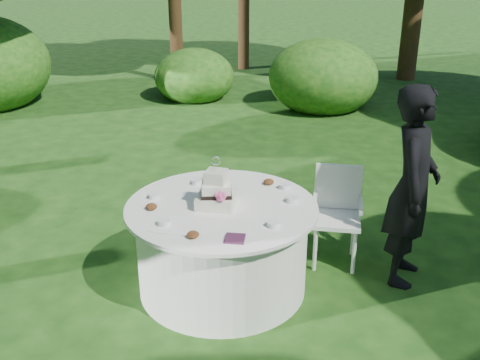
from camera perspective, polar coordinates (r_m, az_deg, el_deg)
name	(u,v)px	position (r m, az deg, el deg)	size (l,w,h in m)	color
ground	(223,286)	(4.90, -1.77, -10.75)	(80.00, 80.00, 0.00)	#12330D
napkins	(235,239)	(4.01, -0.51, -5.97)	(0.14, 0.14, 0.02)	#431C38
feather_plume	(179,232)	(4.12, -6.21, -5.32)	(0.48, 0.07, 0.01)	white
guest	(413,187)	(4.85, 17.14, -0.66)	(0.63, 0.41, 1.72)	black
table	(222,247)	(4.70, -1.83, -6.80)	(1.56, 1.56, 0.77)	white
cake	(216,193)	(4.48, -2.41, -1.29)	(0.31, 0.32, 0.42)	white
chair	(337,208)	(5.14, 9.82, -2.78)	(0.45, 0.44, 0.89)	white
votives	(228,201)	(4.56, -1.22, -2.11)	(1.23, 0.90, 0.04)	white
petal_cups	(207,206)	(4.47, -3.37, -2.64)	(0.98, 1.13, 0.05)	#562D16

